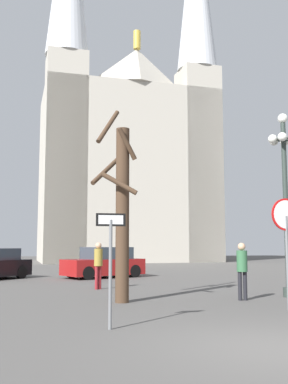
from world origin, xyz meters
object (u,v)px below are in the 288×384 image
pedestrian_standing (98,261)px  pedestrian_walking (242,265)px  bare_tree (121,207)px  parked_car_near_red (104,263)px  one_way_arrow_sign (111,255)px  cathedral (129,142)px  stop_sign (286,231)px  street_lamp (285,179)px

pedestrian_standing → pedestrian_walking: bearing=-43.6°
pedestrian_walking → pedestrian_standing: (-4.19, 3.99, 0.02)m
bare_tree → pedestrian_standing: 4.40m
parked_car_near_red → bare_tree: bearing=-89.9°
one_way_arrow_sign → pedestrian_walking: one_way_arrow_sign is taller
cathedral → stop_sign: size_ratio=14.06×
pedestrian_walking → cathedral: bearing=90.6°
cathedral → stop_sign: bearing=-88.8°
parked_car_near_red → cathedral: bearing=81.1°
bare_tree → cathedral: bearing=84.0°
pedestrian_walking → pedestrian_standing: bearing=136.4°
bare_tree → street_lamp: bearing=6.9°
one_way_arrow_sign → pedestrian_standing: (0.04, 8.16, -0.39)m
parked_car_near_red → pedestrian_walking: pedestrian_walking is taller
cathedral → pedestrian_standing: 29.86m
cathedral → bare_tree: (-3.33, -31.55, -9.20)m
street_lamp → pedestrian_walking: bearing=-160.2°
stop_sign → pedestrian_walking: stop_sign is taller
pedestrian_standing → stop_sign: bearing=-54.0°
parked_car_near_red → pedestrian_walking: 10.68m
cathedral → street_lamp: cathedral is taller
parked_car_near_red → street_lamp: bearing=-59.8°
pedestrian_walking → stop_sign: bearing=-80.7°
street_lamp → parked_car_near_red: (-5.45, 9.38, -3.07)m
stop_sign → bare_tree: (-4.05, 2.28, 0.75)m
one_way_arrow_sign → parked_car_near_red: bearing=87.8°
cathedral → street_lamp: bearing=-86.1°
street_lamp → pedestrian_standing: bearing=150.6°
bare_tree → pedestrian_standing: bare_tree is taller
bare_tree → pedestrian_standing: bearing=97.4°
stop_sign → one_way_arrow_sign: bearing=-158.0°
bare_tree → pedestrian_walking: (3.67, 0.03, -1.72)m
cathedral → parked_car_near_red: cathedral is taller
one_way_arrow_sign → bare_tree: bare_tree is taller
one_way_arrow_sign → pedestrian_standing: size_ratio=1.32×
bare_tree → one_way_arrow_sign: bearing=-97.7°
stop_sign → pedestrian_walking: 2.53m
stop_sign → street_lamp: street_lamp is taller
stop_sign → one_way_arrow_sign: 5.00m
street_lamp → bare_tree: (-5.43, -0.66, -1.02)m
cathedral → pedestrian_standing: size_ratio=22.97×
street_lamp → pedestrian_walking: street_lamp is taller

